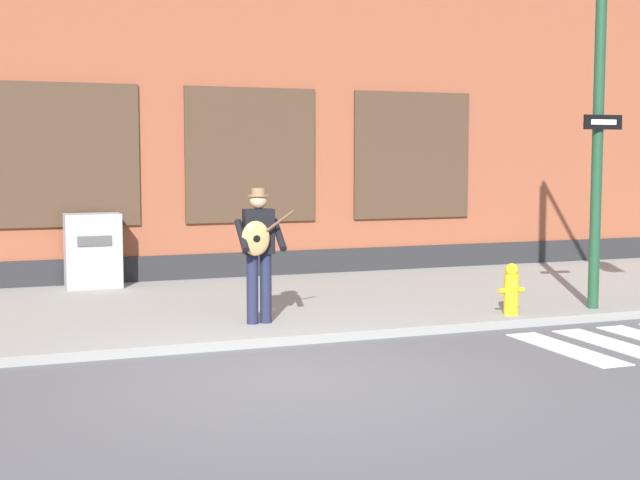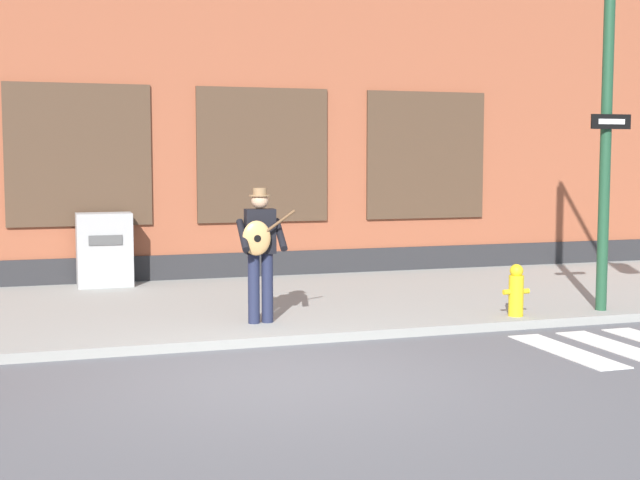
{
  "view_description": "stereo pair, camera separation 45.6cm",
  "coord_description": "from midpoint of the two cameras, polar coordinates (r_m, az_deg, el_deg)",
  "views": [
    {
      "loc": [
        -2.76,
        -8.34,
        2.23
      ],
      "look_at": [
        1.02,
        1.86,
        1.22
      ],
      "focal_mm": 50.0,
      "sensor_mm": 36.0,
      "label": 1
    },
    {
      "loc": [
        -2.33,
        -8.49,
        2.23
      ],
      "look_at": [
        1.02,
        1.86,
        1.22
      ],
      "focal_mm": 50.0,
      "sensor_mm": 36.0,
      "label": 2
    }
  ],
  "objects": [
    {
      "name": "fire_hydrant",
      "position": [
        12.24,
        13.49,
        -3.17
      ],
      "size": [
        0.38,
        0.2,
        0.7
      ],
      "color": "gold",
      "rests_on": "sidewalk"
    },
    {
      "name": "sidewalk",
      "position": [
        13.08,
        -6.46,
        -4.3
      ],
      "size": [
        28.0,
        5.33,
        0.12
      ],
      "color": "gray",
      "rests_on": "ground"
    },
    {
      "name": "utility_box",
      "position": [
        14.99,
        -12.78,
        -0.61
      ],
      "size": [
        0.89,
        0.54,
        1.21
      ],
      "color": "#9E9E9E",
      "rests_on": "sidewalk"
    },
    {
      "name": "building_backdrop",
      "position": [
        17.6,
        -9.69,
        11.84
      ],
      "size": [
        28.0,
        4.06,
        8.53
      ],
      "color": "brown",
      "rests_on": "ground"
    },
    {
      "name": "busker",
      "position": [
        11.32,
        -2.72,
        -0.41
      ],
      "size": [
        0.71,
        0.54,
        1.73
      ],
      "color": "#1E233D",
      "rests_on": "sidewalk"
    },
    {
      "name": "ground_plane",
      "position": [
        9.07,
        -1.06,
        -8.95
      ],
      "size": [
        160.0,
        160.0,
        0.0
      ],
      "primitive_type": "plane",
      "color": "#56565B"
    }
  ]
}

